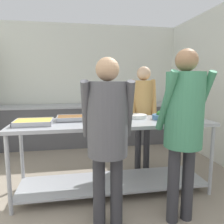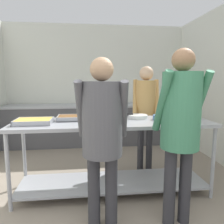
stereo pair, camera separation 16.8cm
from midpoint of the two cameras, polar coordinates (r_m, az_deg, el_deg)
name	(u,v)px [view 2 (the right image)]	position (r m, az deg, el deg)	size (l,w,h in m)	color
wall_rear	(96,84)	(5.13, -3.13, 7.34)	(4.13, 0.06, 2.65)	silver
back_counter	(98,124)	(4.86, -2.78, -3.19)	(3.97, 0.65, 0.88)	#4C4C51
serving_counter	(113,144)	(2.76, 2.01, -8.45)	(2.43, 0.71, 0.92)	#9EA0A8
serving_tray_vegetables	(34,121)	(2.67, -18.04, -2.38)	(0.42, 0.32, 0.05)	#9EA0A8
serving_tray_greens	(76,118)	(2.81, -7.80, -1.53)	(0.45, 0.29, 0.05)	#9EA0A8
sauce_pan	(112,117)	(2.71, 1.85, -1.29)	(0.39, 0.25, 0.09)	#9EA0A8
plate_stack	(138,117)	(2.92, 8.41, -1.19)	(0.26, 0.26, 0.05)	white
broccoli_bowl	(162,116)	(2.87, 14.46, -1.15)	(0.22, 0.22, 0.11)	#3D668C
serving_tray_roast	(182,116)	(3.12, 19.23, -0.91)	(0.37, 0.34, 0.05)	#9EA0A8
guest_serving_left	(102,127)	(1.99, -0.16, -4.02)	(0.49, 0.37, 1.62)	#2D2D33
guest_serving_right	(181,119)	(2.17, 19.60, -1.86)	(0.48, 0.36, 1.71)	#2D2D33
cook_behind_counter	(146,106)	(3.40, 10.20, 1.43)	(0.45, 0.39, 1.62)	#2D2D33
water_bottle	(149,98)	(4.99, 10.60, 3.66)	(0.07, 0.07, 0.30)	silver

